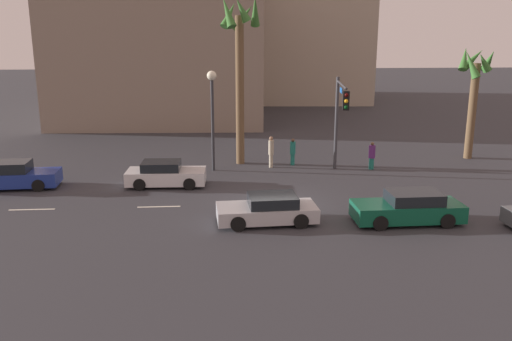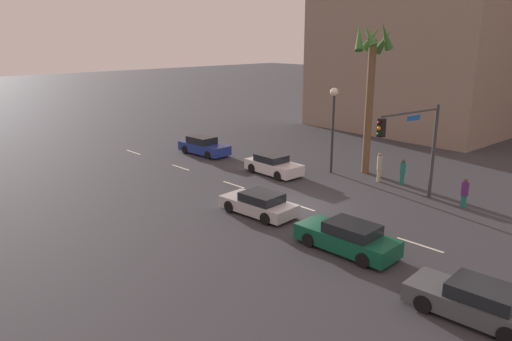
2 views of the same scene
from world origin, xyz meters
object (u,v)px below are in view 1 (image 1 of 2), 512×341
(palm_tree_0, at_px, (474,82))
(building_0, at_px, (164,44))
(traffic_signal, at_px, (340,111))
(streetlamp, at_px, (212,101))
(building_1, at_px, (300,14))
(pedestrian_2, at_px, (372,155))
(car_0, at_px, (13,176))
(car_4, at_px, (408,208))
(pedestrian_0, at_px, (271,151))
(palm_tree_1, at_px, (240,51))
(car_1, at_px, (165,174))
(car_3, at_px, (268,210))
(pedestrian_1, at_px, (293,151))

(palm_tree_0, xyz_separation_m, building_0, (-21.38, 19.23, 2.13))
(traffic_signal, distance_m, palm_tree_0, 10.43)
(streetlamp, xyz_separation_m, building_1, (10.74, 37.63, 6.33))
(traffic_signal, height_order, pedestrian_2, traffic_signal)
(car_0, xyz_separation_m, car_4, (18.92, -6.73, -0.02))
(traffic_signal, xyz_separation_m, palm_tree_0, (9.56, 4.00, 1.19))
(car_4, height_order, streetlamp, streetlamp)
(pedestrian_0, xyz_separation_m, building_1, (7.23, 37.12, 9.45))
(pedestrian_2, height_order, building_0, building_0)
(traffic_signal, height_order, building_0, building_0)
(palm_tree_1, bearing_deg, pedestrian_2, -15.03)
(car_4, height_order, pedestrian_2, pedestrian_2)
(palm_tree_0, bearing_deg, car_1, -164.56)
(car_3, relative_size, building_1, 0.21)
(traffic_signal, xyz_separation_m, pedestrian_2, (2.41, 1.51, -2.92))
(building_0, bearing_deg, palm_tree_0, -39.40)
(pedestrian_1, distance_m, palm_tree_1, 6.91)
(pedestrian_1, bearing_deg, car_1, -150.53)
(car_1, height_order, pedestrian_0, pedestrian_0)
(palm_tree_0, bearing_deg, traffic_signal, -157.27)
(car_4, bearing_deg, car_0, 160.43)
(streetlamp, xyz_separation_m, palm_tree_1, (1.69, 1.72, 2.80))
(car_1, bearing_deg, palm_tree_1, 49.22)
(building_0, xyz_separation_m, building_1, (15.47, 16.29, 3.38))
(pedestrian_0, xyz_separation_m, pedestrian_1, (1.40, 0.51, -0.15))
(car_0, xyz_separation_m, palm_tree_1, (12.20, 4.78, 6.29))
(car_3, relative_size, palm_tree_0, 0.60)
(pedestrian_1, relative_size, palm_tree_1, 0.16)
(traffic_signal, bearing_deg, car_1, -172.33)
(car_3, distance_m, traffic_signal, 9.39)
(palm_tree_1, xyz_separation_m, building_1, (9.05, 35.91, 3.53))
(traffic_signal, height_order, pedestrian_0, traffic_signal)
(pedestrian_0, distance_m, pedestrian_1, 1.50)
(car_1, xyz_separation_m, car_3, (4.94, -6.18, -0.05))
(pedestrian_0, relative_size, building_0, 0.10)
(car_1, height_order, building_0, building_0)
(pedestrian_1, distance_m, building_0, 23.34)
(traffic_signal, relative_size, building_1, 0.26)
(car_4, bearing_deg, palm_tree_0, 55.28)
(car_1, xyz_separation_m, streetlamp, (2.54, 3.19, 3.52))
(traffic_signal, relative_size, pedestrian_2, 3.31)
(pedestrian_1, bearing_deg, car_3, -103.60)
(pedestrian_0, height_order, pedestrian_1, pedestrian_0)
(pedestrian_2, distance_m, palm_tree_0, 8.61)
(car_4, bearing_deg, pedestrian_2, 83.34)
(car_3, bearing_deg, car_0, 153.95)
(car_4, bearing_deg, traffic_signal, 99.46)
(car_1, relative_size, streetlamp, 0.72)
(traffic_signal, height_order, palm_tree_1, palm_tree_1)
(car_3, bearing_deg, pedestrian_2, 51.66)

